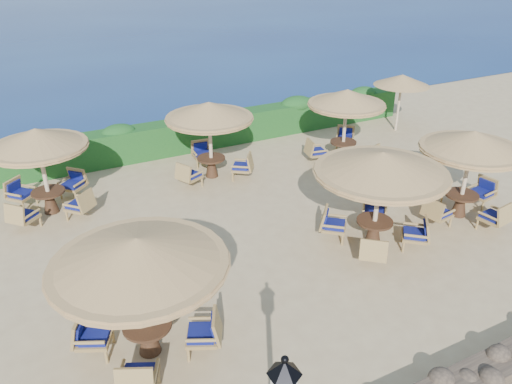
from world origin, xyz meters
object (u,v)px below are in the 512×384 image
at_px(extra_parasol, 402,80).
at_px(cafe_set_3, 40,156).
at_px(cafe_set_4, 210,123).
at_px(cafe_set_5, 346,110).
at_px(cafe_set_0, 140,272).
at_px(cafe_set_2, 470,158).
at_px(cafe_set_1, 380,178).

xyz_separation_m(extra_parasol, cafe_set_3, (-14.13, -0.86, -0.36)).
height_order(cafe_set_4, cafe_set_5, same).
xyz_separation_m(extra_parasol, cafe_set_0, (-13.14, -7.78, -0.23)).
xyz_separation_m(cafe_set_2, cafe_set_5, (-0.55, 5.06, 0.06)).
height_order(extra_parasol, cafe_set_5, cafe_set_5).
bearing_deg(cafe_set_0, cafe_set_3, 98.11).
height_order(extra_parasol, cafe_set_2, cafe_set_2).
relative_size(extra_parasol, cafe_set_1, 0.70).
distance_m(cafe_set_2, cafe_set_4, 8.03).
distance_m(cafe_set_1, cafe_set_2, 3.26).
distance_m(extra_parasol, cafe_set_2, 7.42).
relative_size(extra_parasol, cafe_set_5, 0.85).
relative_size(cafe_set_4, cafe_set_5, 1.03).
bearing_deg(cafe_set_1, cafe_set_5, 62.03).
relative_size(extra_parasol, cafe_set_3, 0.87).
bearing_deg(cafe_set_4, cafe_set_0, -121.25).
bearing_deg(cafe_set_5, cafe_set_3, 176.15).
xyz_separation_m(cafe_set_0, cafe_set_2, (9.75, 1.18, -0.09)).
bearing_deg(cafe_set_1, cafe_set_0, -170.12).
bearing_deg(cafe_set_2, cafe_set_1, -179.11).
xyz_separation_m(cafe_set_0, cafe_set_4, (4.29, 7.06, 0.00)).
bearing_deg(extra_parasol, cafe_set_1, -135.01).
bearing_deg(cafe_set_3, cafe_set_0, -81.89).
bearing_deg(extra_parasol, cafe_set_4, -175.39).
bearing_deg(cafe_set_3, cafe_set_2, -28.13).
height_order(cafe_set_3, cafe_set_4, same).
bearing_deg(cafe_set_1, cafe_set_3, 142.23).
bearing_deg(cafe_set_3, cafe_set_5, -3.85).
distance_m(cafe_set_0, cafe_set_5, 11.12).
xyz_separation_m(cafe_set_1, cafe_set_3, (-7.48, 5.79, -0.14)).
bearing_deg(extra_parasol, cafe_set_0, -149.38).
relative_size(cafe_set_3, cafe_set_4, 0.94).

